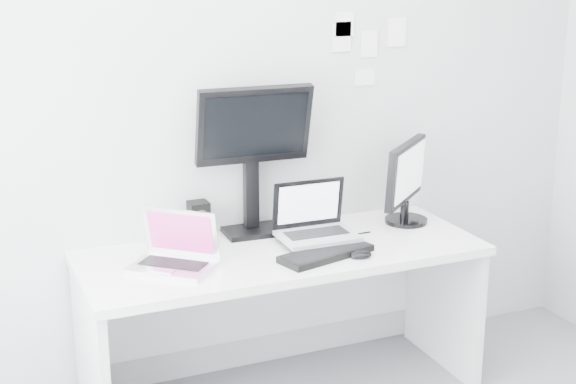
% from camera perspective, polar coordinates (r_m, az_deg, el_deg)
% --- Properties ---
extents(back_wall, '(3.60, 0.00, 3.60)m').
position_cam_1_polar(back_wall, '(3.93, -2.39, 6.26)').
color(back_wall, silver).
rests_on(back_wall, ground).
extents(desk, '(1.80, 0.70, 0.73)m').
position_cam_1_polar(desk, '(3.92, -0.39, -8.91)').
color(desk, white).
rests_on(desk, ground).
extents(macbook, '(0.42, 0.41, 0.25)m').
position_cam_1_polar(macbook, '(3.54, -7.90, -3.28)').
color(macbook, silver).
rests_on(macbook, desk).
extents(speaker, '(0.10, 0.10, 0.18)m').
position_cam_1_polar(speaker, '(3.90, -6.03, -1.94)').
color(speaker, black).
rests_on(speaker, desk).
extents(dell_laptop, '(0.35, 0.27, 0.29)m').
position_cam_1_polar(dell_laptop, '(3.80, 2.03, -1.49)').
color(dell_laptop, '#ACAEB4').
rests_on(dell_laptop, desk).
extents(rear_monitor, '(0.54, 0.21, 0.73)m').
position_cam_1_polar(rear_monitor, '(3.89, -2.38, 2.26)').
color(rear_monitor, black).
rests_on(rear_monitor, desk).
extents(samsung_monitor, '(0.48, 0.46, 0.42)m').
position_cam_1_polar(samsung_monitor, '(4.12, 8.06, 0.71)').
color(samsung_monitor, black).
rests_on(samsung_monitor, desk).
extents(keyboard, '(0.46, 0.26, 0.03)m').
position_cam_1_polar(keyboard, '(3.69, 2.58, -4.17)').
color(keyboard, black).
rests_on(keyboard, desk).
extents(mouse, '(0.11, 0.08, 0.03)m').
position_cam_1_polar(mouse, '(3.68, 4.94, -4.23)').
color(mouse, black).
rests_on(mouse, desk).
extents(wall_note_0, '(0.10, 0.00, 0.14)m').
position_cam_1_polar(wall_note_0, '(4.07, 3.62, 10.41)').
color(wall_note_0, white).
rests_on(wall_note_0, back_wall).
extents(wall_note_1, '(0.09, 0.00, 0.13)m').
position_cam_1_polar(wall_note_1, '(4.14, 5.50, 9.91)').
color(wall_note_1, white).
rests_on(wall_note_1, back_wall).
extents(wall_note_2, '(0.10, 0.00, 0.14)m').
position_cam_1_polar(wall_note_2, '(4.21, 7.34, 10.64)').
color(wall_note_2, white).
rests_on(wall_note_2, back_wall).
extents(wall_note_3, '(0.11, 0.00, 0.08)m').
position_cam_1_polar(wall_note_3, '(4.16, 5.19, 7.71)').
color(wall_note_3, white).
rests_on(wall_note_3, back_wall).
extents(wall_note_4, '(0.10, 0.00, 0.11)m').
position_cam_1_polar(wall_note_4, '(4.07, 3.84, 11.20)').
color(wall_note_4, white).
rests_on(wall_note_4, back_wall).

